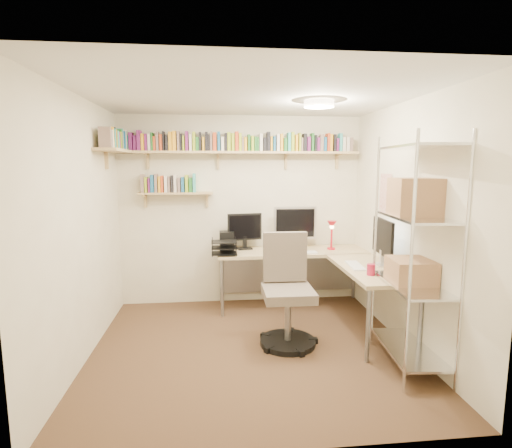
{
  "coord_description": "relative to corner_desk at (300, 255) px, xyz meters",
  "views": [
    {
      "loc": [
        -0.36,
        -3.83,
        1.85
      ],
      "look_at": [
        0.1,
        0.55,
        1.21
      ],
      "focal_mm": 28.0,
      "sensor_mm": 36.0,
      "label": 1
    }
  ],
  "objects": [
    {
      "name": "office_chair",
      "position": [
        -0.31,
        -0.82,
        -0.27
      ],
      "size": [
        0.6,
        0.62,
        1.15
      ],
      "rotation": [
        0.0,
        0.0,
        -0.01
      ],
      "color": "black",
      "rests_on": "ground"
    },
    {
      "name": "corner_desk",
      "position": [
        0.0,
        0.0,
        0.0
      ],
      "size": [
        2.03,
        1.94,
        1.32
      ],
      "color": "tan",
      "rests_on": "ground"
    },
    {
      "name": "room_shell",
      "position": [
        -0.69,
        -0.93,
        0.8
      ],
      "size": [
        3.24,
        3.04,
        2.52
      ],
      "color": "beige",
      "rests_on": "ground"
    },
    {
      "name": "wire_rack",
      "position": [
        0.73,
        -1.4,
        0.48
      ],
      "size": [
        0.53,
        0.96,
        2.13
      ],
      "rotation": [
        0.0,
        0.0,
        -0.09
      ],
      "color": "silver",
      "rests_on": "ground"
    },
    {
      "name": "wall_shelves",
      "position": [
        -1.13,
        0.37,
        1.28
      ],
      "size": [
        3.12,
        1.09,
        0.8
      ],
      "color": "tan",
      "rests_on": "ground"
    },
    {
      "name": "ground",
      "position": [
        -0.7,
        -0.93,
        -0.75
      ],
      "size": [
        3.2,
        3.2,
        0.0
      ],
      "primitive_type": "plane",
      "color": "#412C1B",
      "rests_on": "ground"
    }
  ]
}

